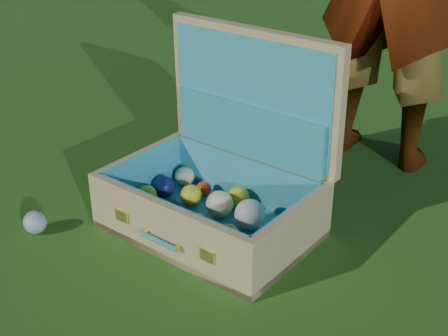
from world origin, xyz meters
The scene contains 3 objects.
ground centered at (0.00, 0.00, 0.00)m, with size 60.00×60.00×0.00m, color #215114.
stray_ball centered at (-0.54, -0.16, 0.04)m, with size 0.07×0.07×0.07m, color teal.
suitcase centered at (-0.09, 0.20, 0.17)m, with size 0.65×0.50×0.59m.
Camera 1 is at (0.80, -1.23, 1.04)m, focal length 50.00 mm.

